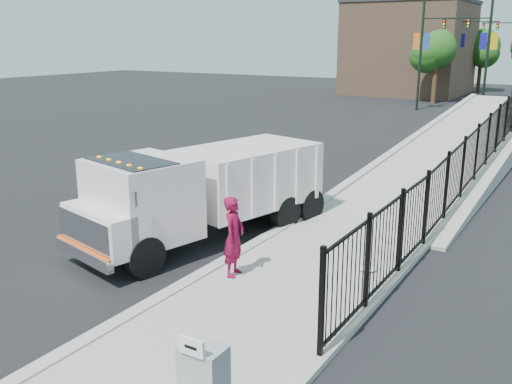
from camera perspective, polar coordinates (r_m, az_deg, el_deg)
The scene contains 15 objects.
ground at distance 12.72m, azimuth -4.46°, elevation -8.10°, with size 120.00×120.00×0.00m, color black.
sidewalk at distance 10.23m, azimuth -2.12°, elevation -13.81°, with size 3.55×12.00×0.12m, color #9E998E.
curb at distance 11.28m, azimuth -10.48°, elevation -11.05°, with size 0.30×12.00×0.16m, color #ADAAA3.
ramp at distance 26.38m, azimuth 20.28°, elevation 3.26°, with size 3.95×24.00×1.70m, color #9E998E.
iron_fence at distance 22.10m, azimuth 22.02°, elevation 3.32°, with size 0.10×28.00×1.80m, color black.
truck at distance 14.40m, azimuth -5.47°, elevation 0.34°, with size 3.83×7.32×2.40m.
worker at distance 12.00m, azimuth -2.23°, elevation -4.47°, with size 0.63×0.41×1.73m, color maroon.
arrow_sign at distance 7.03m, azimuth -6.45°, elevation -15.14°, with size 0.35×0.04×0.22m, color white.
debris at distance 12.74m, azimuth 11.09°, elevation -7.49°, with size 0.40×0.40×0.10m, color silver.
light_pole_0 at distance 42.58m, azimuth 16.59°, elevation 13.68°, with size 3.77×0.22×8.00m.
light_pole_1 at distance 42.94m, azimuth 21.78°, elevation 13.25°, with size 3.78×0.22×8.00m.
light_pole_2 at distance 52.44m, azimuth 19.80°, elevation 13.59°, with size 3.77×0.22×8.00m.
tree_0 at distance 47.34m, azimuth 17.64°, elevation 13.20°, with size 3.00×3.00×5.50m.
tree_2 at distance 59.82m, azimuth 21.66°, elevation 13.13°, with size 3.30×3.30×5.65m.
building at distance 55.78m, azimuth 15.09°, elevation 13.61°, with size 10.00×10.00×8.00m, color #8C664C.
Camera 1 is at (6.87, -9.46, 5.01)m, focal length 40.00 mm.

